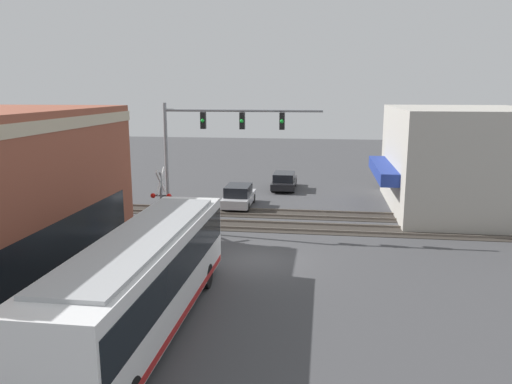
# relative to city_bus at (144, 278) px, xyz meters

# --- Properties ---
(ground_plane) EXTENTS (120.00, 120.00, 0.00)m
(ground_plane) POSITION_rel_city_bus_xyz_m (7.42, -2.80, -1.88)
(ground_plane) COLOR #424244
(shop_building) EXTENTS (12.24, 10.08, 6.80)m
(shop_building) POSITION_rel_city_bus_xyz_m (19.47, -14.71, 1.51)
(shop_building) COLOR #B2ADA3
(shop_building) RESTS_ON ground
(city_bus) EXTENTS (12.21, 2.59, 3.40)m
(city_bus) POSITION_rel_city_bus_xyz_m (0.00, 0.00, 0.00)
(city_bus) COLOR white
(city_bus) RESTS_ON ground
(traffic_signal_gantry) EXTENTS (0.42, 8.70, 7.25)m
(traffic_signal_gantry) POSITION_rel_city_bus_xyz_m (11.81, 0.32, 3.55)
(traffic_signal_gantry) COLOR gray
(traffic_signal_gantry) RESTS_ON ground
(crossing_signal) EXTENTS (1.41, 1.18, 3.81)m
(crossing_signal) POSITION_rel_city_bus_xyz_m (10.68, 2.96, 0.42)
(crossing_signal) COLOR gray
(crossing_signal) RESTS_ON ground
(rail_track_near) EXTENTS (2.60, 60.00, 0.15)m
(rail_track_near) POSITION_rel_city_bus_xyz_m (13.42, -2.80, -1.85)
(rail_track_near) COLOR #332D28
(rail_track_near) RESTS_ON ground
(rail_track_far) EXTENTS (2.60, 60.00, 0.15)m
(rail_track_far) POSITION_rel_city_bus_xyz_m (16.62, -2.80, -1.85)
(rail_track_far) COLOR #332D28
(rail_track_far) RESTS_ON ground
(parked_car_silver) EXTENTS (4.35, 1.82, 1.54)m
(parked_car_silver) POSITION_rel_city_bus_xyz_m (18.24, 0.00, -1.17)
(parked_car_silver) COLOR #B7B7BC
(parked_car_silver) RESTS_ON ground
(parked_car_black) EXTENTS (4.50, 1.82, 1.38)m
(parked_car_black) POSITION_rel_city_bus_xyz_m (24.84, -2.60, -1.23)
(parked_car_black) COLOR black
(parked_car_black) RESTS_ON ground
(pedestrian_at_crossing) EXTENTS (0.34, 0.34, 1.71)m
(pedestrian_at_crossing) POSITION_rel_city_bus_xyz_m (11.28, 2.12, -1.01)
(pedestrian_at_crossing) COLOR #2D3351
(pedestrian_at_crossing) RESTS_ON ground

